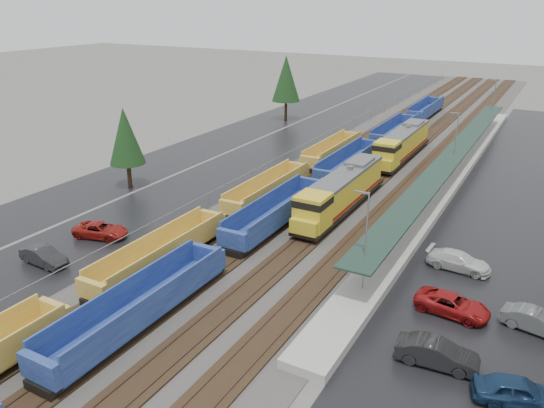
{
  "coord_description": "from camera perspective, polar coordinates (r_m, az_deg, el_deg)",
  "views": [
    {
      "loc": [
        19.94,
        -12.0,
        20.02
      ],
      "look_at": [
        -2.6,
        28.43,
        2.0
      ],
      "focal_mm": 35.0,
      "sensor_mm": 36.0,
      "label": 1
    }
  ],
  "objects": [
    {
      "name": "tree_west_near",
      "position": [
        61.03,
        -15.5,
        7.04
      ],
      "size": [
        3.96,
        3.96,
        9.0
      ],
      "color": "#332316",
      "rests_on": "ground"
    },
    {
      "name": "locomotive_lead",
      "position": [
        52.43,
        7.34,
        1.24
      ],
      "size": [
        2.75,
        18.12,
        4.1
      ],
      "color": "black",
      "rests_on": "ground"
    },
    {
      "name": "parked_car_east_a",
      "position": [
        33.32,
        17.34,
        -15.12
      ],
      "size": [
        2.02,
        4.87,
        1.57
      ],
      "primitive_type": "imported",
      "rotation": [
        0.0,
        0.0,
        1.65
      ],
      "color": "black",
      "rests_on": "ground"
    },
    {
      "name": "parked_car_east_b",
      "position": [
        38.41,
        18.83,
        -10.22
      ],
      "size": [
        2.81,
        5.17,
        1.38
      ],
      "primitive_type": "imported",
      "rotation": [
        0.0,
        0.0,
        1.46
      ],
      "color": "maroon",
      "rests_on": "ground"
    },
    {
      "name": "parked_car_west_c",
      "position": [
        49.77,
        -17.95,
        -2.7
      ],
      "size": [
        3.45,
        5.29,
        1.35
      ],
      "primitive_type": "imported",
      "rotation": [
        0.0,
        0.0,
        1.84
      ],
      "color": "maroon",
      "rests_on": "ground"
    },
    {
      "name": "west_road",
      "position": [
        87.2,
        -2.79,
        7.98
      ],
      "size": [
        9.0,
        160.0,
        0.02
      ],
      "primitive_type": "cube",
      "color": "black",
      "rests_on": "ground"
    },
    {
      "name": "chainlink_fence",
      "position": [
        78.53,
        6.33,
        7.59
      ],
      "size": [
        0.08,
        160.04,
        2.02
      ],
      "color": "gray",
      "rests_on": "ground"
    },
    {
      "name": "locomotive_trail",
      "position": [
        71.55,
        13.76,
        6.25
      ],
      "size": [
        2.75,
        18.12,
        4.1
      ],
      "color": "black",
      "rests_on": "ground"
    },
    {
      "name": "well_string_yellow",
      "position": [
        42.92,
        -11.83,
        -5.29
      ],
      "size": [
        2.59,
        83.96,
        2.3
      ],
      "color": "#B98733",
      "rests_on": "ground"
    },
    {
      "name": "west_parking_lot",
      "position": [
        82.49,
        3.18,
        7.2
      ],
      "size": [
        10.0,
        160.0,
        0.02
      ],
      "primitive_type": "cube",
      "color": "black",
      "rests_on": "ground"
    },
    {
      "name": "parked_car_west_b",
      "position": [
        46.41,
        -23.36,
        -5.18
      ],
      "size": [
        1.72,
        4.44,
        1.44
      ],
      "primitive_type": "imported",
      "rotation": [
        0.0,
        0.0,
        1.53
      ],
      "color": "black",
      "rests_on": "ground"
    },
    {
      "name": "station_platform",
      "position": [
        65.77,
        18.71,
        3.07
      ],
      "size": [
        3.0,
        80.0,
        8.0
      ],
      "color": "#9E9B93",
      "rests_on": "ground"
    },
    {
      "name": "ballast_strip",
      "position": [
        77.33,
        13.25,
        5.73
      ],
      "size": [
        20.0,
        160.0,
        0.08
      ],
      "primitive_type": "cube",
      "color": "#302D2B",
      "rests_on": "ground"
    },
    {
      "name": "parked_car_east_d",
      "position": [
        32.16,
        24.95,
        -17.83
      ],
      "size": [
        3.0,
        4.88,
        1.55
      ],
      "primitive_type": "imported",
      "rotation": [
        0.0,
        0.0,
        1.85
      ],
      "color": "#142B4C",
      "rests_on": "ground"
    },
    {
      "name": "parked_car_east_e",
      "position": [
        38.61,
        26.62,
        -11.26
      ],
      "size": [
        2.24,
        4.53,
        1.43
      ],
      "primitive_type": "imported",
      "rotation": [
        0.0,
        0.0,
        1.4
      ],
      "color": "#575A5C",
      "rests_on": "ground"
    },
    {
      "name": "tree_west_far",
      "position": [
        93.45,
        1.52,
        13.34
      ],
      "size": [
        4.84,
        4.84,
        11.0
      ],
      "color": "#332316",
      "rests_on": "ground"
    },
    {
      "name": "east_commuter_lot",
      "position": [
        65.15,
        26.8,
        1.03
      ],
      "size": [
        16.0,
        100.0,
        0.02
      ],
      "primitive_type": "cube",
      "color": "black",
      "rests_on": "ground"
    },
    {
      "name": "trackbed",
      "position": [
        77.3,
        13.26,
        5.81
      ],
      "size": [
        14.6,
        160.0,
        0.22
      ],
      "color": "black",
      "rests_on": "ground"
    },
    {
      "name": "well_string_blue",
      "position": [
        57.41,
        4.99,
        2.09
      ],
      "size": [
        2.84,
        109.16,
        2.52
      ],
      "color": "navy",
      "rests_on": "ground"
    },
    {
      "name": "parked_car_east_c",
      "position": [
        44.4,
        19.44,
        -5.82
      ],
      "size": [
        2.29,
        5.04,
        1.43
      ],
      "primitive_type": "imported",
      "rotation": [
        0.0,
        0.0,
        1.51
      ],
      "color": "silver",
      "rests_on": "ground"
    }
  ]
}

